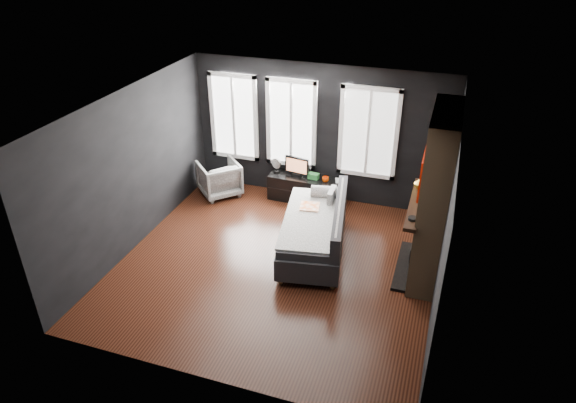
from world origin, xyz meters
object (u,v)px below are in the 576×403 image
(armchair, at_px, (219,177))
(media_console, at_px, (306,189))
(mug, at_px, (325,179))
(mantel_vase, at_px, (420,183))
(book, at_px, (336,176))
(sofa, at_px, (314,227))
(monitor, at_px, (297,165))

(armchair, height_order, media_console, armchair)
(mug, height_order, mantel_vase, mantel_vase)
(armchair, height_order, book, armchair)
(media_console, distance_m, mantel_vase, 2.73)
(armchair, bearing_deg, sofa, 105.19)
(media_console, xyz_separation_m, book, (0.58, 0.03, 0.36))
(sofa, distance_m, media_console, 1.77)
(monitor, relative_size, book, 2.42)
(armchair, relative_size, mug, 6.02)
(mantel_vase, bearing_deg, monitor, 153.70)
(armchair, bearing_deg, book, 142.67)
(mantel_vase, bearing_deg, sofa, -164.25)
(armchair, bearing_deg, mantel_vase, 122.07)
(armchair, xyz_separation_m, monitor, (1.56, 0.29, 0.35))
(mug, bearing_deg, media_console, 170.84)
(media_console, relative_size, book, 7.11)
(sofa, distance_m, monitor, 1.85)
(media_console, distance_m, book, 0.68)
(armchair, bearing_deg, media_console, 144.25)
(armchair, xyz_separation_m, book, (2.33, 0.32, 0.23))
(mug, distance_m, book, 0.21)
(sofa, relative_size, media_console, 1.46)
(monitor, bearing_deg, media_console, 8.65)
(monitor, height_order, mantel_vase, mantel_vase)
(sofa, xyz_separation_m, armchair, (-2.37, 1.35, -0.08))
(mantel_vase, bearing_deg, mug, 148.15)
(monitor, height_order, book, monitor)
(sofa, height_order, media_console, sofa)
(sofa, xyz_separation_m, monitor, (-0.81, 1.64, 0.27))
(armchair, xyz_separation_m, media_console, (1.75, 0.29, -0.13))
(media_console, bearing_deg, mug, -8.27)
(monitor, distance_m, mantel_vase, 2.75)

